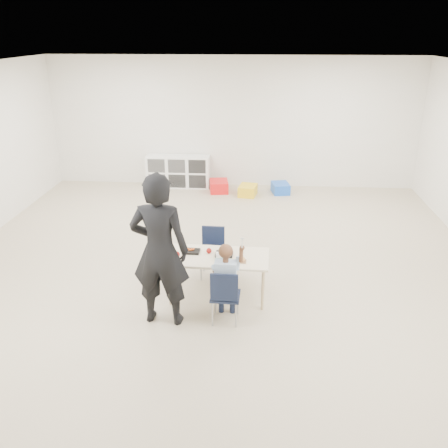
# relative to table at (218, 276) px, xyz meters

# --- Properties ---
(room) EXTENTS (9.00, 9.02, 2.80)m
(room) POSITION_rel_table_xyz_m (-0.09, 0.40, 1.10)
(room) COLOR #B7AA8C
(room) RESTS_ON ground
(table) EXTENTS (1.32, 0.69, 0.59)m
(table) POSITION_rel_table_xyz_m (0.00, 0.00, 0.00)
(table) COLOR #F3E0C2
(table) RESTS_ON ground
(chair_near) EXTENTS (0.36, 0.33, 0.71)m
(chair_near) POSITION_rel_table_xyz_m (0.13, -0.55, 0.06)
(chair_near) COLOR black
(chair_near) RESTS_ON ground
(chair_far) EXTENTS (0.36, 0.33, 0.71)m
(chair_far) POSITION_rel_table_xyz_m (-0.13, 0.55, 0.06)
(chair_far) COLOR black
(chair_far) RESTS_ON ground
(child) EXTENTS (0.49, 0.49, 1.12)m
(child) POSITION_rel_table_xyz_m (0.13, -0.55, 0.26)
(child) COLOR #B3CAF2
(child) RESTS_ON chair_near
(lunch_tray_near) EXTENTS (0.22, 0.17, 0.03)m
(lunch_tray_near) POSITION_rel_table_xyz_m (0.08, 0.03, 0.31)
(lunch_tray_near) COLOR black
(lunch_tray_near) RESTS_ON table
(lunch_tray_far) EXTENTS (0.22, 0.17, 0.03)m
(lunch_tray_far) POSITION_rel_table_xyz_m (-0.36, 0.08, 0.31)
(lunch_tray_far) COLOR black
(lunch_tray_far) RESTS_ON table
(milk_carton) EXTENTS (0.07, 0.07, 0.10)m
(milk_carton) POSITION_rel_table_xyz_m (0.02, -0.11, 0.34)
(milk_carton) COLOR white
(milk_carton) RESTS_ON table
(bread_roll) EXTENTS (0.09, 0.09, 0.07)m
(bread_roll) POSITION_rel_table_xyz_m (0.31, -0.13, 0.33)
(bread_roll) COLOR tan
(bread_roll) RESTS_ON table
(apple_near) EXTENTS (0.07, 0.07, 0.07)m
(apple_near) POSITION_rel_table_xyz_m (-0.12, 0.07, 0.33)
(apple_near) COLOR maroon
(apple_near) RESTS_ON table
(apple_far) EXTENTS (0.07, 0.07, 0.07)m
(apple_far) POSITION_rel_table_xyz_m (-0.52, -0.06, 0.33)
(apple_far) COLOR maroon
(apple_far) RESTS_ON table
(cubby_shelf) EXTENTS (1.40, 0.40, 0.70)m
(cubby_shelf) POSITION_rel_table_xyz_m (-1.29, 4.68, 0.05)
(cubby_shelf) COLOR white
(cubby_shelf) RESTS_ON ground
(adult) EXTENTS (0.71, 0.49, 1.87)m
(adult) POSITION_rel_table_xyz_m (-0.62, -0.60, 0.63)
(adult) COLOR black
(adult) RESTS_ON ground
(bin_red) EXTENTS (0.45, 0.54, 0.24)m
(bin_red) POSITION_rel_table_xyz_m (-0.36, 4.38, -0.18)
(bin_red) COLOR red
(bin_red) RESTS_ON ground
(bin_yellow) EXTENTS (0.42, 0.50, 0.22)m
(bin_yellow) POSITION_rel_table_xyz_m (0.28, 4.16, -0.19)
(bin_yellow) COLOR yellow
(bin_yellow) RESTS_ON ground
(bin_blue) EXTENTS (0.42, 0.50, 0.22)m
(bin_blue) POSITION_rel_table_xyz_m (0.98, 4.38, -0.19)
(bin_blue) COLOR blue
(bin_blue) RESTS_ON ground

